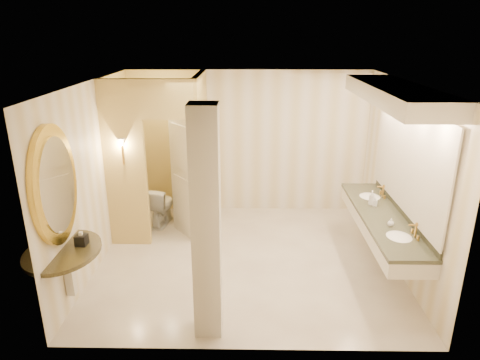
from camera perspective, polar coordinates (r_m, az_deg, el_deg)
The scene contains 16 objects.
floor at distance 6.79m, azimuth 0.93°, elevation -10.46°, with size 4.50×4.50×0.00m, color silver.
ceiling at distance 5.92m, azimuth 1.07°, elevation 12.82°, with size 4.50×4.50×0.00m, color white.
wall_back at distance 8.14m, azimuth 0.99°, elevation 5.00°, with size 4.50×0.02×2.70m, color silver.
wall_front at distance 4.38m, azimuth 1.00°, elevation -8.23°, with size 4.50×0.02×2.70m, color silver.
wall_left at distance 6.61m, azimuth -18.90°, elevation 0.46°, with size 0.02×4.00×2.70m, color silver.
wall_right at distance 6.62m, azimuth 20.86°, elevation 0.25°, with size 0.02×4.00×2.70m, color silver.
toilet_closet at distance 7.22m, azimuth -8.06°, elevation 3.20°, with size 1.50×1.55×2.70m.
wall_sconce at distance 6.80m, azimuth -15.50°, elevation 4.69°, with size 0.14×0.14×0.42m.
vanity at distance 6.24m, azimuth 19.51°, elevation 2.00°, with size 0.75×2.77×2.09m.
console_shelf at distance 5.44m, azimuth -23.06°, elevation -4.15°, with size 1.10×1.10×2.00m.
pillar at distance 4.70m, azimuth -4.52°, elevation -6.25°, with size 0.31×0.31×2.70m, color beige.
tissue_box at distance 5.65m, azimuth -20.38°, elevation -7.49°, with size 0.13×0.13×0.13m, color black.
toilet at distance 7.91m, azimuth -10.58°, elevation -3.33°, with size 0.40×0.71×0.72m, color white.
soap_bottle_a at distance 6.73m, azimuth 17.55°, elevation -2.74°, with size 0.06×0.06×0.14m, color beige.
soap_bottle_b at distance 6.13m, azimuth 19.48°, elevation -5.34°, with size 0.08×0.08×0.11m, color silver.
soap_bottle_c at distance 6.74m, azimuth 17.16°, elevation -2.28°, with size 0.09×0.09×0.23m, color #C6B28C.
Camera 1 is at (-0.01, -5.88, 3.39)m, focal length 32.00 mm.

